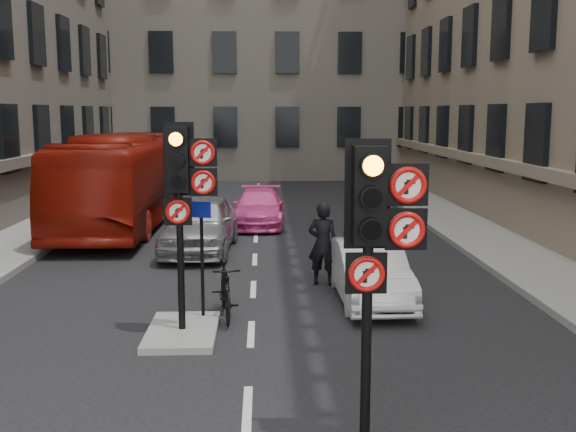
{
  "coord_description": "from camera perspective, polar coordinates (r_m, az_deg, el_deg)",
  "views": [
    {
      "loc": [
        0.22,
        -6.38,
        3.88
      ],
      "look_at": [
        0.53,
        1.8,
        2.6
      ],
      "focal_mm": 42.0,
      "sensor_mm": 36.0,
      "label": 1
    }
  ],
  "objects": [
    {
      "name": "pavement_right",
      "position": [
        20.02,
        18.3,
        -2.5
      ],
      "size": [
        3.0,
        50.0,
        0.16
      ],
      "primitive_type": "cube",
      "color": "gray",
      "rests_on": "ground"
    },
    {
      "name": "centre_island",
      "position": [
        12.08,
        -8.93,
        -9.64
      ],
      "size": [
        1.2,
        2.0,
        0.12
      ],
      "primitive_type": "cube",
      "color": "gray",
      "rests_on": "ground"
    },
    {
      "name": "building_far",
      "position": [
        44.8,
        -2.54,
        16.74
      ],
      "size": [
        30.0,
        14.0,
        20.0
      ],
      "primitive_type": "cube",
      "color": "#686257",
      "rests_on": "ground"
    },
    {
      "name": "signal_near",
      "position": [
        7.59,
        7.48,
        -1.03
      ],
      "size": [
        0.91,
        0.4,
        3.58
      ],
      "color": "black",
      "rests_on": "ground"
    },
    {
      "name": "signal_far",
      "position": [
        11.51,
        -8.82,
        2.92
      ],
      "size": [
        0.91,
        0.4,
        3.58
      ],
      "color": "black",
      "rests_on": "centre_island"
    },
    {
      "name": "car_silver",
      "position": [
        18.82,
        -7.45,
        -0.67
      ],
      "size": [
        2.08,
        4.66,
        1.56
      ],
      "primitive_type": "imported",
      "rotation": [
        0.0,
        0.0,
        -0.05
      ],
      "color": "#9A9DA1",
      "rests_on": "ground"
    },
    {
      "name": "car_white",
      "position": [
        13.95,
        6.93,
        -4.71
      ],
      "size": [
        1.38,
        3.74,
        1.22
      ],
      "primitive_type": "imported",
      "rotation": [
        0.0,
        0.0,
        0.02
      ],
      "color": "silver",
      "rests_on": "ground"
    },
    {
      "name": "car_pink",
      "position": [
        23.01,
        -2.5,
        0.71
      ],
      "size": [
        1.87,
        4.25,
        1.21
      ],
      "primitive_type": "imported",
      "rotation": [
        0.0,
        0.0,
        -0.04
      ],
      "color": "#E44397",
      "rests_on": "ground"
    },
    {
      "name": "bus_red",
      "position": [
        23.51,
        -13.72,
        2.98
      ],
      "size": [
        2.64,
        11.2,
        3.12
      ],
      "primitive_type": "imported",
      "rotation": [
        0.0,
        0.0,
        0.0
      ],
      "color": "maroon",
      "rests_on": "ground"
    },
    {
      "name": "motorcycle",
      "position": [
        12.84,
        -5.34,
        -6.25
      ],
      "size": [
        0.73,
        1.82,
        1.07
      ],
      "primitive_type": "imported",
      "rotation": [
        0.0,
        0.0,
        0.13
      ],
      "color": "black",
      "rests_on": "ground"
    },
    {
      "name": "motorcyclist",
      "position": [
        15.07,
        2.97,
        -2.37
      ],
      "size": [
        0.78,
        0.62,
        1.88
      ],
      "primitive_type": "imported",
      "rotation": [
        0.0,
        0.0,
        2.87
      ],
      "color": "black",
      "rests_on": "ground"
    },
    {
      "name": "info_sign",
      "position": [
        12.39,
        -7.32,
        -2.23
      ],
      "size": [
        0.37,
        0.15,
        2.14
      ],
      "rotation": [
        0.0,
        0.0,
        -0.24
      ],
      "color": "black",
      "rests_on": "centre_island"
    }
  ]
}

